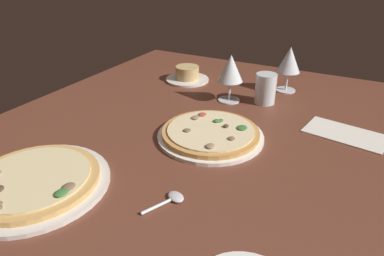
% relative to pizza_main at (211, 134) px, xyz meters
% --- Properties ---
extents(dining_table, '(1.50, 1.10, 0.04)m').
position_rel_pizza_main_xyz_m(dining_table, '(-0.05, 0.09, -0.03)').
color(dining_table, brown).
rests_on(dining_table, ground).
extents(pizza_main, '(0.29, 0.29, 0.03)m').
position_rel_pizza_main_xyz_m(pizza_main, '(0.00, 0.00, 0.00)').
color(pizza_main, white).
rests_on(pizza_main, dining_table).
extents(pizza_side, '(0.32, 0.32, 0.03)m').
position_rel_pizza_main_xyz_m(pizza_side, '(-0.37, 0.24, -0.00)').
color(pizza_side, silver).
rests_on(pizza_side, dining_table).
extents(ramekin_on_saucer, '(0.17, 0.17, 0.06)m').
position_rel_pizza_main_xyz_m(ramekin_on_saucer, '(0.37, 0.27, 0.01)').
color(ramekin_on_saucer, silver).
rests_on(ramekin_on_saucer, dining_table).
extents(wine_glass_far, '(0.08, 0.08, 0.16)m').
position_rel_pizza_main_xyz_m(wine_glass_far, '(0.44, -0.09, 0.10)').
color(wine_glass_far, silver).
rests_on(wine_glass_far, dining_table).
extents(wine_glass_near, '(0.08, 0.08, 0.16)m').
position_rel_pizza_main_xyz_m(wine_glass_near, '(0.26, 0.05, 0.10)').
color(wine_glass_near, silver).
rests_on(wine_glass_near, dining_table).
extents(water_glass, '(0.07, 0.07, 0.10)m').
position_rel_pizza_main_xyz_m(water_glass, '(0.30, -0.06, 0.03)').
color(water_glass, silver).
rests_on(water_glass, dining_table).
extents(paper_menu, '(0.15, 0.22, 0.00)m').
position_rel_pizza_main_xyz_m(paper_menu, '(0.19, -0.32, -0.01)').
color(paper_menu, silver).
rests_on(paper_menu, dining_table).
extents(spoon, '(0.10, 0.06, 0.01)m').
position_rel_pizza_main_xyz_m(spoon, '(-0.27, -0.04, -0.01)').
color(spoon, silver).
rests_on(spoon, dining_table).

